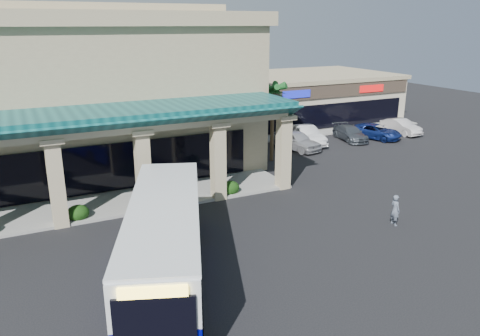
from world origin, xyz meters
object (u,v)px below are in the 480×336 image
car_silver (296,140)px  car_white (306,135)px  pedestrian (395,210)px  transit_bus (165,243)px  car_extra (401,127)px  car_red (350,133)px  car_gray (375,131)px

car_silver → car_white: 2.11m
pedestrian → transit_bus: bearing=94.8°
pedestrian → car_white: bearing=-13.6°
car_white → car_extra: 10.43m
transit_bus → car_white: bearing=63.0°
pedestrian → car_silver: size_ratio=0.35×
pedestrian → car_silver: 15.67m
pedestrian → car_red: 18.64m
transit_bus → car_silver: transit_bus is taller
transit_bus → car_extra: 32.38m
pedestrian → car_white: pedestrian is taller
transit_bus → car_red: size_ratio=2.69×
car_gray → car_extra: bearing=-15.9°
car_white → car_extra: bearing=1.9°
pedestrian → car_silver: pedestrian is taller
car_extra → car_gray: bearing=-174.4°
car_white → car_extra: car_white is taller
transit_bus → car_red: (22.23, 15.91, -1.03)m
transit_bus → car_silver: bearing=63.8°
car_silver → car_gray: car_silver is taller
car_silver → car_extra: (12.15, 0.53, -0.10)m
car_silver → transit_bus: bearing=-147.8°
car_silver → car_red: (6.15, 0.61, -0.16)m
pedestrian → car_red: (9.80, 15.85, -0.19)m
car_white → car_red: bearing=-1.9°
car_red → car_gray: bearing=0.0°
car_white → car_red: 4.45m
car_silver → car_extra: 12.16m
transit_bus → car_white: 24.29m
car_red → car_extra: 6.00m
pedestrian → car_extra: pedestrian is taller
car_white → car_gray: car_white is taller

